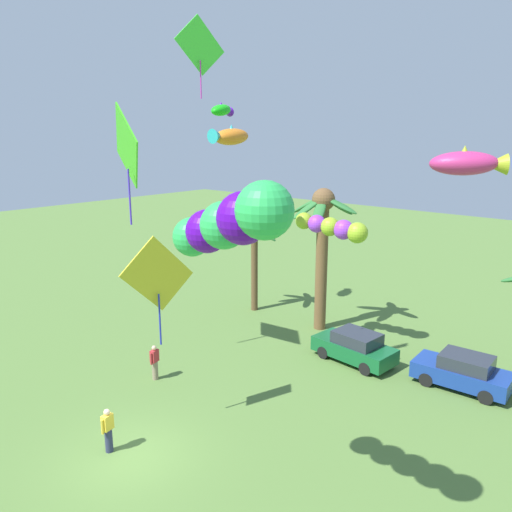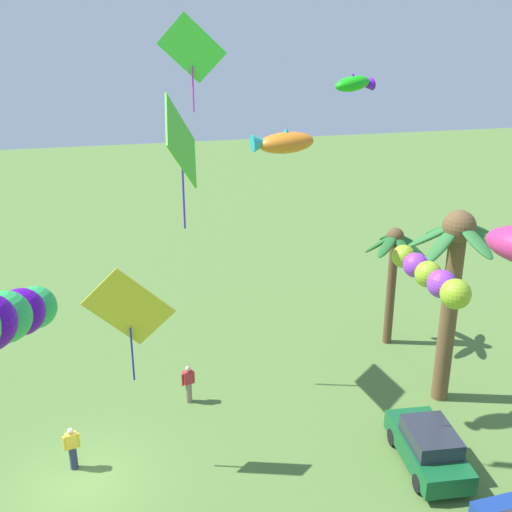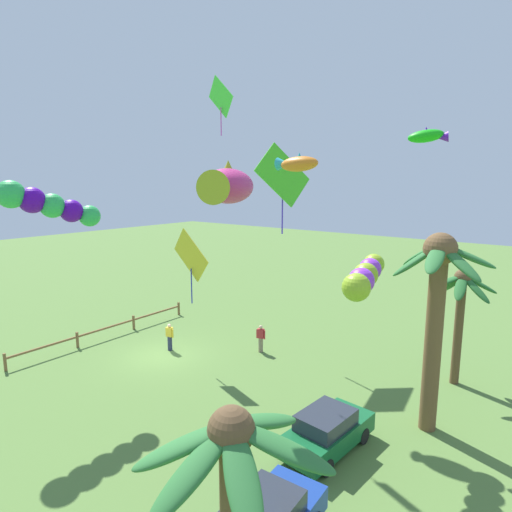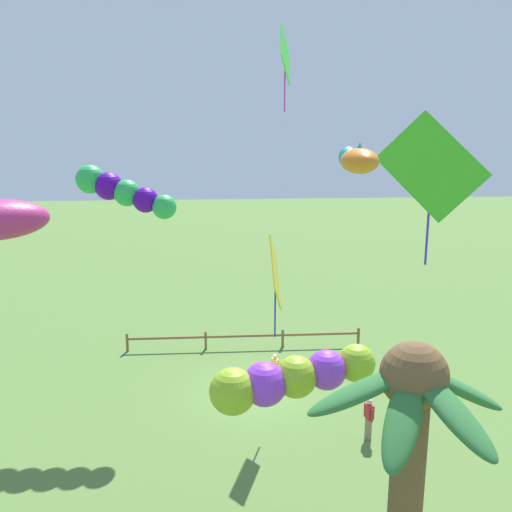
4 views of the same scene
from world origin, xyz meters
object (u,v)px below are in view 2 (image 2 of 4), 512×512
object	(u,v)px
parked_car_0	(428,447)
kite_diamond_7	(181,144)
palm_tree_0	(394,260)
spectator_1	(72,448)
spectator_0	(188,384)
kite_tube_1	(432,277)
kite_tube_5	(1,318)
kite_fish_3	(282,142)
kite_fish_4	(355,84)
palm_tree_1	(454,271)
kite_diamond_0	(129,309)
kite_diamond_6	(192,50)

from	to	relation	value
parked_car_0	kite_diamond_7	size ratio (longest dim) A/B	0.79
palm_tree_0	spectator_1	distance (m)	15.56
spectator_0	kite_tube_1	xyz separation A→B (m)	(4.02, 7.76, 5.41)
spectator_0	kite_tube_5	distance (m)	13.02
kite_fish_3	kite_tube_5	distance (m)	11.21
kite_tube_1	kite_fish_4	distance (m)	9.07
palm_tree_1	parked_car_0	bearing A→B (deg)	-34.35
spectator_1	kite_diamond_7	bearing A→B (deg)	134.82
palm_tree_0	palm_tree_1	distance (m)	4.94
kite_tube_5	spectator_1	bearing A→B (deg)	176.09
kite_tube_1	kite_fish_4	size ratio (longest dim) A/B	1.83
palm_tree_0	kite_fish_3	bearing A→B (deg)	-56.61
palm_tree_1	kite_diamond_7	xyz separation A→B (m)	(-3.65, -9.50, 4.47)
palm_tree_1	kite_fish_4	size ratio (longest dim) A/B	3.96
parked_car_0	kite_diamond_7	world-z (taller)	kite_diamond_7
kite_tube_1	spectator_1	bearing A→B (deg)	-94.72
parked_car_0	kite_diamond_0	distance (m)	10.99
spectator_0	kite_tube_1	distance (m)	10.28
palm_tree_0	kite_fish_3	distance (m)	10.03
spectator_1	kite_tube_1	xyz separation A→B (m)	(1.00, 12.09, 5.41)
kite_tube_5	kite_diamond_0	bearing A→B (deg)	156.29
kite_diamond_0	palm_tree_0	bearing A→B (deg)	116.67
kite_fish_4	kite_diamond_7	world-z (taller)	kite_fish_4
spectator_0	kite_tube_1	world-z (taller)	kite_tube_1
kite_diamond_0	kite_tube_1	world-z (taller)	kite_diamond_0
kite_tube_1	kite_fish_4	xyz separation A→B (m)	(-7.17, -0.16, 5.56)
palm_tree_0	kite_diamond_6	distance (m)	14.65
parked_car_0	kite_fish_4	distance (m)	14.15
spectator_0	kite_diamond_7	distance (m)	9.27
kite_fish_3	kite_tube_5	world-z (taller)	kite_fish_3
kite_tube_1	kite_fish_3	bearing A→B (deg)	-118.25
kite_diamond_0	spectator_1	bearing A→B (deg)	-96.38
kite_tube_1	kite_diamond_6	world-z (taller)	kite_diamond_6
spectator_1	kite_diamond_7	xyz separation A→B (m)	(-4.61, 4.64, 9.13)
kite_diamond_7	kite_fish_4	bearing A→B (deg)	102.04
kite_fish_4	kite_diamond_7	distance (m)	7.68
kite_fish_4	palm_tree_0	bearing A→B (deg)	78.26
palm_tree_0	kite_fish_3	size ratio (longest dim) A/B	2.63
palm_tree_1	kite_diamond_0	distance (m)	12.01
kite_tube_1	parked_car_0	bearing A→B (deg)	-14.61
kite_fish_3	kite_fish_4	xyz separation A→B (m)	(-4.74, 4.36, 1.34)
palm_tree_1	kite_fish_3	world-z (taller)	kite_fish_3
kite_diamond_6	kite_diamond_7	distance (m)	5.98
palm_tree_1	kite_diamond_0	bearing A→B (deg)	-84.23
parked_car_0	kite_tube_1	world-z (taller)	kite_tube_1
palm_tree_1	kite_tube_5	bearing A→B (deg)	-63.75
kite_diamond_0	kite_fish_3	distance (m)	7.30
kite_diamond_0	kite_fish_3	xyz separation A→B (m)	(-1.68, 5.37, 4.65)
kite_tube_5	kite_diamond_7	world-z (taller)	kite_diamond_7
spectator_0	kite_diamond_7	world-z (taller)	kite_diamond_7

